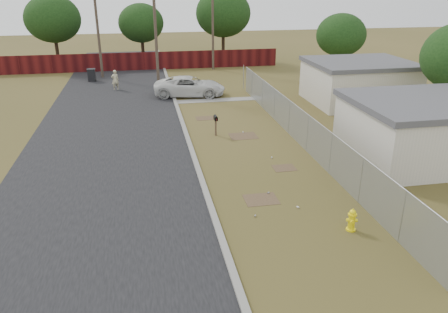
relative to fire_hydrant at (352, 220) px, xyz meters
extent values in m
plane|color=brown|center=(-1.81, 7.96, -0.42)|extent=(120.00, 120.00, 0.00)
cube|color=black|center=(-9.31, 15.96, -0.41)|extent=(9.00, 60.00, 0.02)
cube|color=gray|center=(-4.81, 15.96, -0.36)|extent=(0.25, 60.00, 0.12)
cube|color=gray|center=(-1.81, 19.46, -0.40)|extent=(6.20, 1.00, 0.03)
cylinder|color=#999CA2|center=(1.29, -1.04, 0.58)|extent=(0.06, 0.06, 2.00)
cylinder|color=#999CA2|center=(1.29, 1.96, 0.58)|extent=(0.06, 0.06, 2.00)
cylinder|color=#999CA2|center=(1.29, 4.96, 0.58)|extent=(0.06, 0.06, 2.00)
cylinder|color=#999CA2|center=(1.29, 7.96, 0.58)|extent=(0.06, 0.06, 2.00)
cylinder|color=#999CA2|center=(1.29, 10.96, 0.58)|extent=(0.06, 0.06, 2.00)
cylinder|color=#999CA2|center=(1.29, 13.96, 0.58)|extent=(0.06, 0.06, 2.00)
cylinder|color=#999CA2|center=(1.29, 16.96, 0.58)|extent=(0.06, 0.06, 2.00)
cylinder|color=#999CA2|center=(1.29, 19.96, 0.58)|extent=(0.06, 0.06, 2.00)
cylinder|color=#999CA2|center=(1.29, 22.96, 0.58)|extent=(0.06, 0.06, 2.00)
cylinder|color=#999CA2|center=(1.29, 8.96, 1.58)|extent=(0.04, 26.00, 0.04)
cube|color=gray|center=(1.29, 8.96, 0.58)|extent=(0.01, 26.00, 2.00)
cube|color=black|center=(1.35, 8.96, -0.12)|extent=(0.03, 26.00, 0.60)
cube|color=#4E1010|center=(-7.81, 32.96, 0.48)|extent=(30.00, 0.12, 1.80)
cylinder|color=#483C30|center=(-5.81, 23.96, 4.08)|extent=(0.24, 0.24, 9.00)
cylinder|color=#483C30|center=(-10.81, 29.96, 4.08)|extent=(0.24, 0.24, 9.00)
cylinder|color=#483C30|center=(0.19, 31.96, 4.08)|extent=(0.24, 0.24, 9.00)
cube|color=beige|center=(7.19, 5.96, 0.98)|extent=(8.00, 6.00, 2.80)
cube|color=#4C4B50|center=(7.19, 5.96, 2.53)|extent=(8.32, 6.24, 0.30)
cube|color=beige|center=(8.69, 16.96, 0.98)|extent=(7.00, 6.00, 2.80)
cube|color=#4C4B50|center=(8.69, 16.96, 2.53)|extent=(7.28, 6.24, 0.30)
cylinder|color=black|center=(-15.81, 36.96, 1.23)|extent=(0.36, 0.36, 3.30)
ellipsoid|color=black|center=(-15.81, 36.96, 4.46)|extent=(5.70, 5.70, 4.84)
cylinder|color=black|center=(-6.81, 37.96, 1.01)|extent=(0.36, 0.36, 2.86)
ellipsoid|color=black|center=(-6.81, 37.96, 3.81)|extent=(4.94, 4.94, 4.20)
cylinder|color=black|center=(2.19, 36.96, 1.34)|extent=(0.36, 0.36, 3.52)
ellipsoid|color=black|center=(2.19, 36.96, 4.78)|extent=(6.08, 6.08, 5.17)
cylinder|color=black|center=(11.19, 25.96, 0.90)|extent=(0.36, 0.36, 2.64)
ellipsoid|color=black|center=(11.19, 25.96, 3.48)|extent=(4.56, 4.56, 3.88)
cylinder|color=yellow|center=(0.00, 0.01, -0.38)|extent=(0.45, 0.45, 0.06)
cylinder|color=yellow|center=(0.00, 0.01, -0.07)|extent=(0.32, 0.32, 0.61)
cylinder|color=yellow|center=(0.00, 0.01, 0.23)|extent=(0.41, 0.41, 0.05)
sphere|color=yellow|center=(0.00, 0.01, 0.32)|extent=(0.30, 0.30, 0.24)
cylinder|color=yellow|center=(0.00, 0.01, 0.44)|extent=(0.05, 0.05, 0.06)
cylinder|color=yellow|center=(-0.14, 0.05, 0.00)|extent=(0.13, 0.14, 0.11)
cylinder|color=yellow|center=(0.14, -0.04, 0.00)|extent=(0.13, 0.14, 0.11)
cylinder|color=yellow|center=(-0.04, -0.13, 0.00)|extent=(0.18, 0.16, 0.15)
cube|color=brown|center=(-3.09, 11.40, 0.09)|extent=(0.09, 0.09, 1.02)
cube|color=black|center=(-3.09, 11.40, 0.63)|extent=(0.19, 0.49, 0.18)
cylinder|color=black|center=(-3.09, 11.40, 0.72)|extent=(0.19, 0.49, 0.18)
cube|color=red|center=(-3.08, 11.14, 0.63)|extent=(0.02, 0.04, 0.10)
imported|color=silver|center=(-3.48, 21.25, 0.36)|extent=(5.89, 3.43, 1.54)
imported|color=#C5BA90|center=(-9.37, 24.51, 0.42)|extent=(0.70, 0.56, 1.67)
cube|color=black|center=(-11.64, 28.37, 0.12)|extent=(0.68, 0.68, 1.06)
cube|color=black|center=(-11.64, 28.37, 0.67)|extent=(0.74, 0.74, 0.09)
cylinder|color=black|center=(-11.30, 28.04, -0.30)|extent=(0.06, 0.22, 0.22)
cylinder|color=beige|center=(-1.34, 1.97, -0.38)|extent=(0.11, 0.12, 0.07)
cylinder|color=#A1A1A5|center=(-2.16, 3.44, -0.38)|extent=(0.12, 0.11, 0.07)
cylinder|color=beige|center=(-0.84, 7.32, -0.38)|extent=(0.09, 0.11, 0.07)
cylinder|color=#A1A1A5|center=(-3.22, 1.61, -0.38)|extent=(0.11, 0.12, 0.07)
cylinder|color=beige|center=(-1.38, 11.55, -0.38)|extent=(0.07, 0.10, 0.07)
camera|label=1|loc=(-7.20, -12.79, 8.14)|focal=35.00mm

